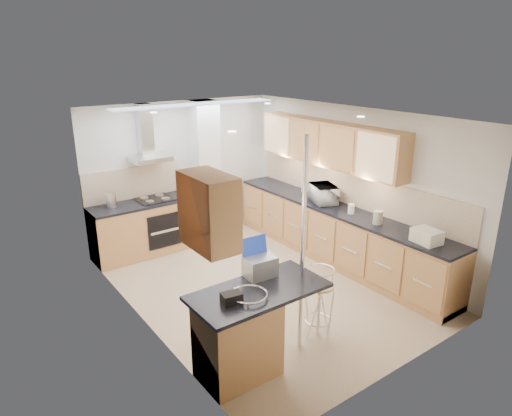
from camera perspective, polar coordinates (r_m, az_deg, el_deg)
ground at (r=6.89m, az=0.73°, el=-9.58°), size 4.80×4.80×0.00m
room_shell at (r=6.78m, az=1.08°, el=4.00°), size 3.64×4.84×2.51m
right_counter at (r=7.60m, az=9.86°, el=-3.20°), size 0.63×4.40×0.92m
back_counter at (r=7.96m, az=-13.94°, el=-2.45°), size 1.70×0.63×0.92m
peninsula at (r=5.07m, az=0.33°, el=-14.76°), size 1.47×0.72×0.94m
microwave at (r=7.62m, az=8.44°, el=1.77°), size 0.52×0.62×0.29m
laptop at (r=5.05m, az=0.49°, el=-7.33°), size 0.35×0.27×0.23m
bag at (r=4.58m, az=-3.09°, el=-11.17°), size 0.22×0.17×0.11m
bar_stool_near at (r=4.92m, az=-0.85°, el=-15.56°), size 0.51×0.51×1.00m
bar_stool_end at (r=5.63m, az=7.88°, el=-11.58°), size 0.47×0.47×0.89m
jar_a at (r=8.19m, az=6.13°, el=2.73°), size 0.15×0.15×0.19m
jar_b at (r=7.87m, az=7.25°, el=1.78°), size 0.11×0.11×0.14m
jar_c at (r=6.83m, az=14.99°, el=-1.15°), size 0.16×0.16×0.20m
jar_d at (r=7.18m, az=11.81°, el=-0.10°), size 0.12×0.12×0.15m
bread_bin at (r=6.36m, az=20.55°, el=-3.32°), size 0.31×0.37×0.18m
kettle at (r=7.66m, az=-17.67°, el=0.88°), size 0.16×0.16×0.22m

